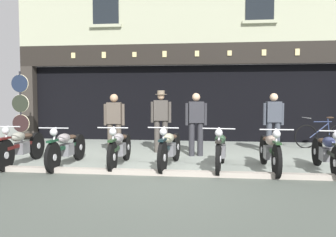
% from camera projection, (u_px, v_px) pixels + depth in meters
% --- Properties ---
extents(ground, '(23.41, 22.00, 0.18)m').
position_uv_depth(ground, '(151.00, 193.00, 5.41)').
color(ground, gray).
extents(shop_facade, '(11.71, 4.42, 6.13)m').
position_uv_depth(shop_facade, '(185.00, 93.00, 13.24)').
color(shop_facade, black).
rests_on(shop_facade, ground).
extents(motorcycle_far_left, '(0.62, 2.02, 0.92)m').
position_uv_depth(motorcycle_far_left, '(22.00, 146.00, 7.44)').
color(motorcycle_far_left, black).
rests_on(motorcycle_far_left, ground).
extents(motorcycle_left, '(0.62, 2.00, 0.90)m').
position_uv_depth(motorcycle_left, '(67.00, 147.00, 7.30)').
color(motorcycle_left, black).
rests_on(motorcycle_left, ground).
extents(motorcycle_center_left, '(0.62, 1.97, 0.91)m').
position_uv_depth(motorcycle_center_left, '(120.00, 147.00, 7.30)').
color(motorcycle_center_left, black).
rests_on(motorcycle_center_left, ground).
extents(motorcycle_center, '(0.62, 2.10, 0.93)m').
position_uv_depth(motorcycle_center, '(170.00, 147.00, 7.19)').
color(motorcycle_center, black).
rests_on(motorcycle_center, ground).
extents(motorcycle_center_right, '(0.62, 1.99, 0.92)m').
position_uv_depth(motorcycle_center_right, '(221.00, 149.00, 7.01)').
color(motorcycle_center_right, black).
rests_on(motorcycle_center_right, ground).
extents(motorcycle_right, '(0.62, 1.99, 0.92)m').
position_uv_depth(motorcycle_right, '(270.00, 150.00, 6.84)').
color(motorcycle_right, black).
rests_on(motorcycle_right, ground).
extents(motorcycle_far_right, '(0.62, 1.93, 0.90)m').
position_uv_depth(motorcycle_far_right, '(327.00, 152.00, 6.70)').
color(motorcycle_far_right, black).
rests_on(motorcycle_far_right, ground).
extents(salesman_left, '(0.56, 0.26, 1.59)m').
position_uv_depth(salesman_left, '(114.00, 121.00, 8.94)').
color(salesman_left, brown).
rests_on(salesman_left, ground).
extents(shopkeeper_center, '(0.56, 0.32, 1.69)m').
position_uv_depth(shopkeeper_center, '(161.00, 118.00, 9.10)').
color(shopkeeper_center, '#47423D').
rests_on(shopkeeper_center, ground).
extents(salesman_right, '(0.55, 0.28, 1.61)m').
position_uv_depth(salesman_right, '(196.00, 121.00, 8.56)').
color(salesman_right, '#2D2D33').
rests_on(salesman_right, ground).
extents(assistant_far_right, '(0.56, 0.27, 1.61)m').
position_uv_depth(assistant_far_right, '(273.00, 120.00, 8.99)').
color(assistant_far_right, '#3D424C').
rests_on(assistant_far_right, ground).
extents(tyre_sign_pole, '(0.55, 0.06, 2.29)m').
position_uv_depth(tyre_sign_pole, '(20.00, 104.00, 10.15)').
color(tyre_sign_pole, '#232328').
rests_on(tyre_sign_pole, ground).
extents(advert_board_near, '(0.75, 0.03, 0.88)m').
position_uv_depth(advert_board_near, '(268.00, 95.00, 11.29)').
color(advert_board_near, silver).
extents(leaning_bicycle, '(1.71, 0.57, 0.95)m').
position_uv_depth(leaning_bicycle, '(323.00, 135.00, 9.99)').
color(leaning_bicycle, black).
rests_on(leaning_bicycle, ground).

